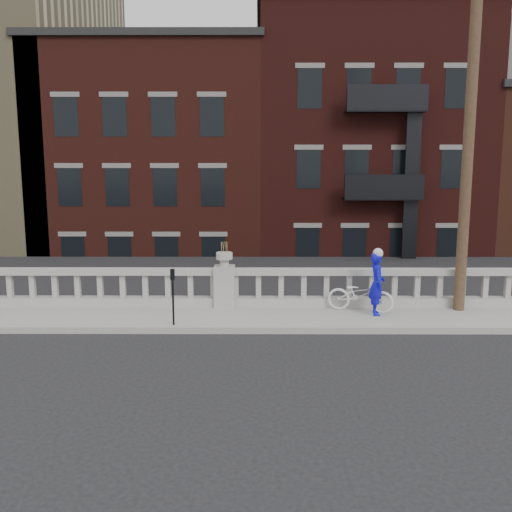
# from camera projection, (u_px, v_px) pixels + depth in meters

# --- Properties ---
(ground) EXTENTS (120.00, 120.00, 0.00)m
(ground) POSITION_uv_depth(u_px,v_px,m) (213.00, 362.00, 11.54)
(ground) COLOR black
(ground) RESTS_ON ground
(sidewalk) EXTENTS (32.00, 2.20, 0.15)m
(sidewalk) POSITION_uv_depth(u_px,v_px,m) (223.00, 318.00, 14.48)
(sidewalk) COLOR gray
(sidewalk) RESTS_ON ground
(balustrade) EXTENTS (28.00, 0.34, 1.03)m
(balustrade) POSITION_uv_depth(u_px,v_px,m) (225.00, 288.00, 15.33)
(balustrade) COLOR gray
(balustrade) RESTS_ON sidewalk
(planter_pedestal) EXTENTS (0.55, 0.55, 1.76)m
(planter_pedestal) POSITION_uv_depth(u_px,v_px,m) (224.00, 281.00, 15.30)
(planter_pedestal) COLOR gray
(planter_pedestal) RESTS_ON sidewalk
(lower_level) EXTENTS (80.00, 44.00, 20.80)m
(lower_level) POSITION_uv_depth(u_px,v_px,m) (252.00, 185.00, 33.84)
(lower_level) COLOR #605E59
(lower_level) RESTS_ON ground
(utility_pole) EXTENTS (1.60, 0.28, 10.00)m
(utility_pole) POSITION_uv_depth(u_px,v_px,m) (470.00, 112.00, 14.21)
(utility_pole) COLOR #422D1E
(utility_pole) RESTS_ON sidewalk
(parking_meter_c) EXTENTS (0.10, 0.09, 1.36)m
(parking_meter_c) POSITION_uv_depth(u_px,v_px,m) (173.00, 290.00, 13.50)
(parking_meter_c) COLOR black
(parking_meter_c) RESTS_ON sidewalk
(bicycle) EXTENTS (1.80, 1.10, 0.89)m
(bicycle) POSITION_uv_depth(u_px,v_px,m) (360.00, 295.00, 14.80)
(bicycle) COLOR white
(bicycle) RESTS_ON sidewalk
(cyclist) EXTENTS (0.42, 0.61, 1.60)m
(cyclist) POSITION_uv_depth(u_px,v_px,m) (377.00, 284.00, 14.45)
(cyclist) COLOR #0F0DCA
(cyclist) RESTS_ON sidewalk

